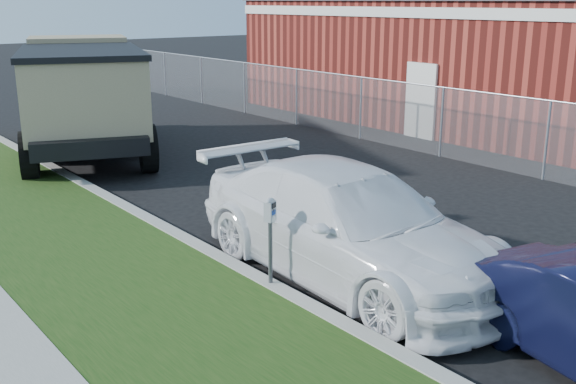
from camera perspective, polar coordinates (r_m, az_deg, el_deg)
ground at (r=11.25m, az=8.82°, el=-4.80°), size 120.00×120.00×0.00m
streetside at (r=10.15m, az=-22.80°, el=-7.84°), size 6.12×50.00×0.15m
chainlink_fence at (r=19.90m, az=6.21°, el=8.10°), size 0.06×30.06×30.00m
brick_building at (r=24.94m, az=14.78°, el=11.24°), size 9.20×14.20×4.17m
parking_meter at (r=9.17m, az=-1.52°, el=-2.59°), size 0.21×0.18×1.26m
white_wagon at (r=9.85m, az=5.14°, el=-2.75°), size 2.35×5.57×1.61m
dump_truck at (r=18.96m, az=-17.00°, el=8.28°), size 5.11×7.92×2.92m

